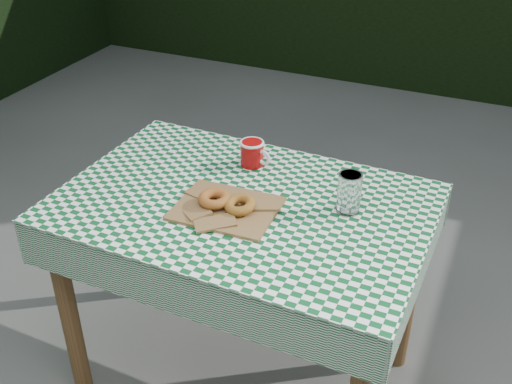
# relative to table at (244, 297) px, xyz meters

# --- Properties ---
(ground) EXTENTS (60.00, 60.00, 0.00)m
(ground) POSITION_rel_table_xyz_m (0.20, 0.09, -0.38)
(ground) COLOR #50504B
(ground) RESTS_ON ground
(table) EXTENTS (1.11, 0.76, 0.75)m
(table) POSITION_rel_table_xyz_m (0.00, 0.00, 0.00)
(table) COLOR brown
(table) RESTS_ON ground
(tablecloth) EXTENTS (1.13, 0.78, 0.01)m
(tablecloth) POSITION_rel_table_xyz_m (0.00, 0.00, 0.38)
(tablecloth) COLOR #0B471F
(tablecloth) RESTS_ON table
(paper_bag) EXTENTS (0.30, 0.25, 0.02)m
(paper_bag) POSITION_rel_table_xyz_m (-0.02, -0.06, 0.39)
(paper_bag) COLOR olive
(paper_bag) RESTS_ON tablecloth
(bagel_front) EXTENTS (0.12, 0.12, 0.03)m
(bagel_front) POSITION_rel_table_xyz_m (-0.06, -0.06, 0.41)
(bagel_front) COLOR #A55122
(bagel_front) RESTS_ON paper_bag
(bagel_back) EXTENTS (0.13, 0.13, 0.03)m
(bagel_back) POSITION_rel_table_xyz_m (0.02, -0.06, 0.41)
(bagel_back) COLOR #A26F21
(bagel_back) RESTS_ON paper_bag
(coffee_mug) EXTENTS (0.18, 0.18, 0.09)m
(coffee_mug) POSITION_rel_table_xyz_m (-0.07, 0.22, 0.42)
(coffee_mug) COLOR #970909
(coffee_mug) RESTS_ON tablecloth
(drinking_glass) EXTENTS (0.09, 0.09, 0.12)m
(drinking_glass) POSITION_rel_table_xyz_m (0.30, 0.08, 0.44)
(drinking_glass) COLOR white
(drinking_glass) RESTS_ON tablecloth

